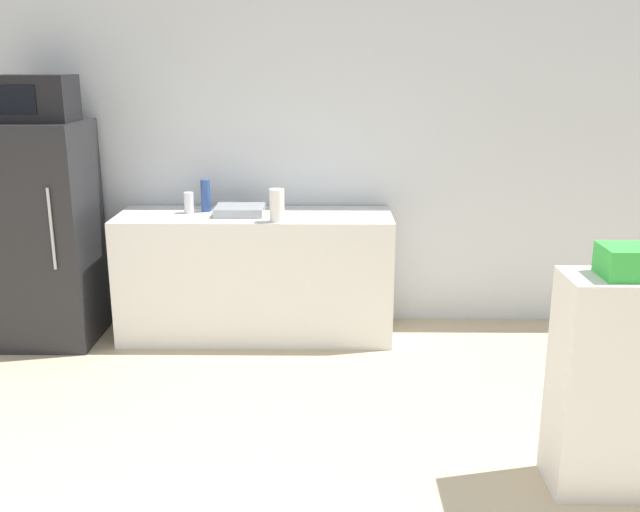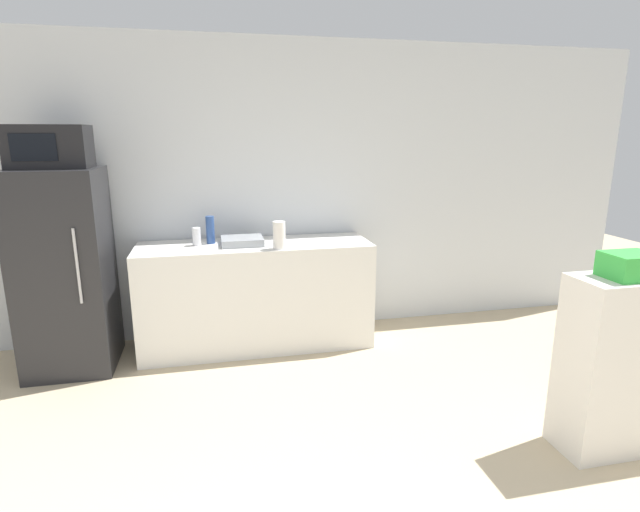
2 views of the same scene
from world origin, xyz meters
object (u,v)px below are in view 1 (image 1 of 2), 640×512
(refrigerator, at_px, (47,234))
(basket, at_px, (633,262))
(microwave, at_px, (32,98))
(bottle_tall, at_px, (206,196))
(bottle_short, at_px, (189,203))
(paper_towel_roll, at_px, (277,205))

(refrigerator, xyz_separation_m, basket, (3.30, -1.84, 0.33))
(microwave, relative_size, basket, 1.98)
(bottle_tall, relative_size, bottle_short, 1.55)
(microwave, xyz_separation_m, basket, (3.30, -1.84, -0.60))
(refrigerator, height_order, bottle_short, refrigerator)
(basket, bearing_deg, refrigerator, 150.84)
(refrigerator, relative_size, paper_towel_roll, 6.99)
(refrigerator, bearing_deg, basket, -29.16)
(refrigerator, distance_m, paper_towel_roll, 1.66)
(refrigerator, bearing_deg, bottle_short, 8.05)
(refrigerator, distance_m, bottle_tall, 1.14)
(bottle_tall, height_order, bottle_short, bottle_tall)
(refrigerator, xyz_separation_m, microwave, (-0.00, -0.00, 0.93))
(paper_towel_roll, bearing_deg, refrigerator, 175.15)
(bottle_short, xyz_separation_m, paper_towel_roll, (0.65, -0.28, 0.04))
(bottle_tall, bearing_deg, refrigerator, -170.06)
(refrigerator, xyz_separation_m, bottle_tall, (1.10, 0.19, 0.24))
(bottle_short, relative_size, basket, 0.55)
(microwave, relative_size, bottle_short, 3.61)
(refrigerator, bearing_deg, paper_towel_roll, -4.85)
(microwave, height_order, paper_towel_roll, microwave)
(bottle_short, height_order, basket, basket)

